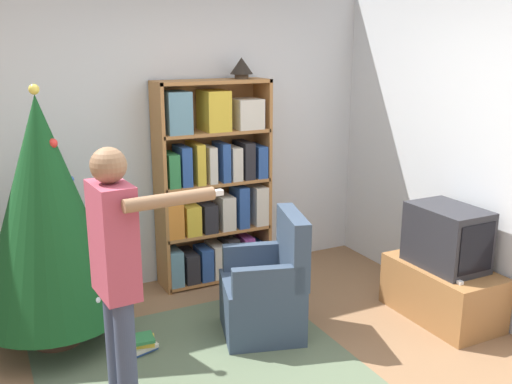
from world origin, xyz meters
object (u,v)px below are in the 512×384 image
object	(u,v)px
armchair	(267,292)
table_lamp	(242,67)
television	(447,237)
christmas_tree	(46,210)
bookshelf	(214,187)
standing_person	(117,269)

from	to	relation	value
armchair	table_lamp	bearing A→B (deg)	179.88
television	table_lamp	bearing A→B (deg)	124.06
table_lamp	christmas_tree	bearing A→B (deg)	-162.60
christmas_tree	table_lamp	bearing A→B (deg)	17.40
christmas_tree	television	bearing A→B (deg)	-19.14
bookshelf	armchair	world-z (taller)	bookshelf
bookshelf	christmas_tree	size ratio (longest dim) A/B	0.98
christmas_tree	armchair	size ratio (longest dim) A/B	2.00
bookshelf	television	size ratio (longest dim) A/B	3.07
bookshelf	christmas_tree	distance (m)	1.56
television	christmas_tree	xyz separation A→B (m)	(-2.76, 0.96, 0.33)
bookshelf	standing_person	xyz separation A→B (m)	(-1.25, -1.69, 0.08)
television	table_lamp	size ratio (longest dim) A/B	2.93
standing_person	christmas_tree	bearing A→B (deg)	-174.20
television	standing_person	distance (m)	2.57
armchair	table_lamp	distance (m)	1.96
bookshelf	table_lamp	size ratio (longest dim) A/B	8.99
armchair	table_lamp	size ratio (longest dim) A/B	4.60
christmas_tree	standing_person	size ratio (longest dim) A/B	1.15
christmas_tree	armchair	world-z (taller)	christmas_tree
bookshelf	standing_person	world-z (taller)	bookshelf
christmas_tree	bookshelf	bearing A→B (deg)	20.10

